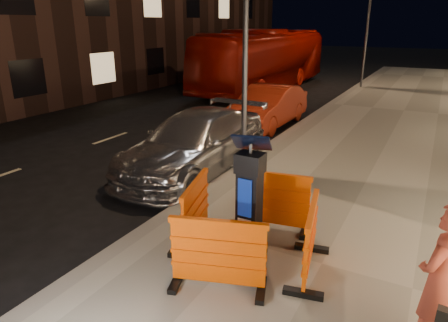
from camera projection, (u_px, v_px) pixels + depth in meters
The scene contains 14 objects.
ground_plane at pixel (160, 226), 7.34m from camera, with size 120.00×120.00×0.00m, color black.
sidewalk at pixel (321, 268), 5.97m from camera, with size 6.00×60.00×0.15m, color gray.
kerb at pixel (160, 223), 7.32m from camera, with size 0.30×60.00×0.15m, color slate.
parking_kiosk at pixel (249, 200), 5.89m from camera, with size 0.58×0.58×1.84m, color black.
barrier_front at pixel (218, 255), 5.24m from camera, with size 1.32×0.54×1.03m, color #E14C02.
barrier_back at pixel (272, 201), 6.82m from camera, with size 1.32×0.54×1.03m, color #E14C02.
barrier_kerbside at pixel (196, 211), 6.45m from camera, with size 1.32×0.54×1.03m, color #E14C02.
barrier_bldgside at pixel (310, 240), 5.60m from camera, with size 1.32×0.54×1.03m, color #E14C02.
car_silver at pixel (196, 171), 10.10m from camera, with size 2.04×5.02×1.46m, color #AAAAAF.
car_red at pixel (267, 126), 14.42m from camera, with size 1.52×4.35×1.43m, color #A92913.
bus_doubledecker at pixel (264, 89), 22.42m from camera, with size 2.69×11.50×3.20m, color #9A0C02.
man at pixel (440, 281), 4.12m from camera, with size 0.64×0.42×1.75m, color #9B3B2B.
street_lamp_mid at pixel (245, 42), 8.68m from camera, with size 0.12×0.12×6.00m, color #3F3F44.
street_lamp_far at pixel (367, 30), 21.14m from camera, with size 0.12×0.12×6.00m, color #3F3F44.
Camera 1 is at (4.14, -5.19, 3.56)m, focal length 32.00 mm.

